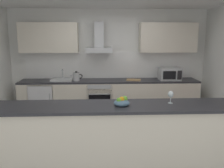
{
  "coord_description": "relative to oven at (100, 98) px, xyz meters",
  "views": [
    {
      "loc": [
        -0.19,
        -3.93,
        1.92
      ],
      "look_at": [
        0.01,
        0.39,
        1.05
      ],
      "focal_mm": 37.34,
      "sensor_mm": 36.0,
      "label": 1
    }
  ],
  "objects": [
    {
      "name": "backsplash_tile",
      "position": [
        0.24,
        0.33,
        0.77
      ],
      "size": [
        4.14,
        0.02,
        0.66
      ],
      "primitive_type": "cube",
      "color": "white"
    },
    {
      "name": "oven",
      "position": [
        0.0,
        0.0,
        0.0
      ],
      "size": [
        0.6,
        0.62,
        0.8
      ],
      "color": "slate",
      "rests_on": "ground"
    },
    {
      "name": "counter_back",
      "position": [
        0.24,
        0.03,
        -0.01
      ],
      "size": [
        4.29,
        0.6,
        0.9
      ],
      "color": "beige",
      "rests_on": "ground"
    },
    {
      "name": "range_hood",
      "position": [
        -0.0,
        0.13,
        1.33
      ],
      "size": [
        0.62,
        0.45,
        0.72
      ],
      "color": "#B7BABC"
    },
    {
      "name": "wall_back",
      "position": [
        0.24,
        0.41,
        0.84
      ],
      "size": [
        5.87,
        0.12,
        2.6
      ],
      "primitive_type": "cube",
      "color": "white",
      "rests_on": "ground"
    },
    {
      "name": "fruit_bowl",
      "position": [
        0.33,
        -2.45,
        0.59
      ],
      "size": [
        0.22,
        0.22,
        0.13
      ],
      "color": "slate",
      "rests_on": "counter_island"
    },
    {
      "name": "counter_island",
      "position": [
        0.27,
        -2.43,
        0.04
      ],
      "size": [
        3.57,
        0.64,
        1.0
      ],
      "color": "beige",
      "rests_on": "ground"
    },
    {
      "name": "ground",
      "position": [
        0.24,
        -1.59,
        -0.47
      ],
      "size": [
        5.87,
        4.88,
        0.02
      ],
      "primitive_type": "cube",
      "color": "gray"
    },
    {
      "name": "upper_cabinets",
      "position": [
        0.24,
        0.18,
        1.45
      ],
      "size": [
        4.23,
        0.32,
        0.7
      ],
      "color": "beige"
    },
    {
      "name": "microwave",
      "position": [
        1.7,
        -0.03,
        0.59
      ],
      "size": [
        0.5,
        0.38,
        0.3
      ],
      "color": "#B7BABC",
      "rests_on": "counter_back"
    },
    {
      "name": "wine_glass",
      "position": [
        1.03,
        -2.37,
        0.66
      ],
      "size": [
        0.08,
        0.08,
        0.18
      ],
      "color": "silver",
      "rests_on": "counter_island"
    },
    {
      "name": "refrigerator",
      "position": [
        -1.36,
        -0.0,
        -0.03
      ],
      "size": [
        0.58,
        0.6,
        0.85
      ],
      "color": "white",
      "rests_on": "ground"
    },
    {
      "name": "kettle",
      "position": [
        -0.55,
        -0.03,
        0.55
      ],
      "size": [
        0.29,
        0.15,
        0.24
      ],
      "color": "#B7BABC",
      "rests_on": "counter_back"
    },
    {
      "name": "chopping_board",
      "position": [
        0.83,
        -0.02,
        0.45
      ],
      "size": [
        0.38,
        0.28,
        0.02
      ],
      "primitive_type": "cube",
      "rotation": [
        0.0,
        0.0,
        -0.19
      ],
      "color": "tan",
      "rests_on": "counter_back"
    },
    {
      "name": "sink",
      "position": [
        -0.9,
        0.01,
        0.47
      ],
      "size": [
        0.5,
        0.4,
        0.26
      ],
      "color": "silver",
      "rests_on": "counter_back"
    }
  ]
}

